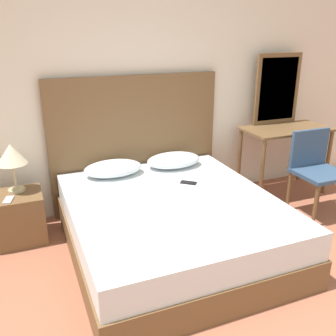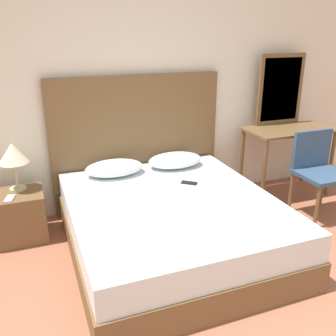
% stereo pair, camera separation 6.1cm
% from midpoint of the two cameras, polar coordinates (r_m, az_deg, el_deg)
% --- Properties ---
extents(wall_back, '(10.00, 0.06, 2.70)m').
position_cam_midpoint_polar(wall_back, '(3.92, -6.56, 12.99)').
color(wall_back, silver).
rests_on(wall_back, ground_plane).
extents(bed, '(1.73, 1.94, 0.49)m').
position_cam_midpoint_polar(bed, '(3.31, 0.11, -8.64)').
color(bed, brown).
rests_on(bed, ground_plane).
extents(headboard, '(1.81, 0.05, 1.42)m').
position_cam_midpoint_polar(headboard, '(4.00, -5.31, 3.77)').
color(headboard, brown).
rests_on(headboard, ground_plane).
extents(pillow_left, '(0.57, 0.37, 0.14)m').
position_cam_midpoint_polar(pillow_left, '(3.73, -8.83, -0.05)').
color(pillow_left, silver).
rests_on(pillow_left, bed).
extents(pillow_right, '(0.57, 0.37, 0.14)m').
position_cam_midpoint_polar(pillow_right, '(3.92, 0.43, 1.21)').
color(pillow_right, silver).
rests_on(pillow_right, bed).
extents(phone_on_bed, '(0.16, 0.15, 0.01)m').
position_cam_midpoint_polar(phone_on_bed, '(3.52, 2.66, -2.25)').
color(phone_on_bed, black).
rests_on(phone_on_bed, bed).
extents(nightstand, '(0.49, 0.42, 0.46)m').
position_cam_midpoint_polar(nightstand, '(3.73, -22.55, -7.01)').
color(nightstand, brown).
rests_on(nightstand, ground_plane).
extents(table_lamp, '(0.26, 0.26, 0.45)m').
position_cam_midpoint_polar(table_lamp, '(3.60, -23.21, 1.75)').
color(table_lamp, tan).
rests_on(table_lamp, nightstand).
extents(phone_on_nightstand, '(0.10, 0.16, 0.01)m').
position_cam_midpoint_polar(phone_on_nightstand, '(3.54, -23.60, -4.46)').
color(phone_on_nightstand, '#B7B7BC').
rests_on(phone_on_nightstand, nightstand).
extents(vanity_desk, '(1.00, 0.53, 0.79)m').
position_cam_midpoint_polar(vanity_desk, '(4.52, 17.12, 4.21)').
color(vanity_desk, brown).
rests_on(vanity_desk, ground_plane).
extents(vanity_mirror, '(0.59, 0.03, 0.81)m').
position_cam_midpoint_polar(vanity_mirror, '(4.59, 15.96, 11.48)').
color(vanity_mirror, brown).
rests_on(vanity_mirror, vanity_desk).
extents(chair, '(0.48, 0.45, 0.88)m').
position_cam_midpoint_polar(chair, '(4.15, 21.22, 0.30)').
color(chair, '#334C6B').
rests_on(chair, ground_plane).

